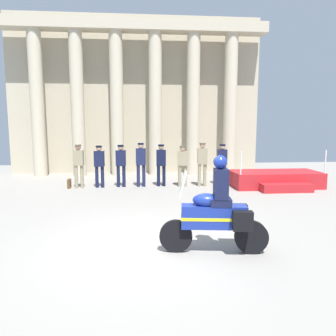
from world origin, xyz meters
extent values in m
plane|color=gray|center=(0.00, 0.00, 0.00)|extent=(28.00, 28.00, 0.00)
cube|color=#B6AB91|center=(-0.42, 10.45, 3.93)|extent=(12.67, 0.30, 7.87)
cylinder|color=beige|center=(-5.08, 9.54, 3.42)|extent=(0.63, 0.63, 6.84)
cylinder|color=beige|center=(-3.22, 9.54, 3.42)|extent=(0.63, 0.63, 6.84)
cylinder|color=beige|center=(-1.36, 9.54, 3.42)|extent=(0.63, 0.63, 6.84)
cylinder|color=beige|center=(0.51, 9.54, 3.42)|extent=(0.63, 0.63, 6.84)
cylinder|color=beige|center=(2.37, 9.54, 3.42)|extent=(0.63, 0.63, 6.84)
cylinder|color=beige|center=(4.23, 9.54, 3.42)|extent=(0.63, 0.63, 6.84)
cube|color=#BEB297|center=(-0.42, 9.54, 7.09)|extent=(12.67, 0.83, 0.50)
cube|color=#B21E23|center=(5.11, 5.90, 0.31)|extent=(3.45, 1.59, 0.62)
cube|color=#B21E23|center=(5.11, 4.85, 0.15)|extent=(1.90, 0.50, 0.31)
cylinder|color=silver|center=(3.47, 5.18, 1.07)|extent=(0.05, 0.05, 0.90)
cylinder|color=silver|center=(6.76, 5.18, 1.07)|extent=(0.05, 0.05, 0.90)
cylinder|color=gray|center=(-2.75, 6.25, 0.45)|extent=(0.13, 0.13, 0.91)
cylinder|color=gray|center=(-2.53, 6.25, 0.45)|extent=(0.13, 0.13, 0.91)
cube|color=gray|center=(-2.64, 6.25, 1.20)|extent=(0.40, 0.25, 0.59)
sphere|color=#997056|center=(-2.64, 6.25, 1.60)|extent=(0.21, 0.21, 0.21)
cylinder|color=brown|center=(-2.64, 6.25, 1.68)|extent=(0.24, 0.24, 0.06)
cylinder|color=#141938|center=(-1.97, 6.33, 0.42)|extent=(0.13, 0.13, 0.84)
cylinder|color=#141938|center=(-1.75, 6.33, 0.42)|extent=(0.13, 0.13, 0.84)
cube|color=#141938|center=(-1.86, 6.33, 1.14)|extent=(0.40, 0.25, 0.61)
sphere|color=tan|center=(-1.86, 6.33, 1.55)|extent=(0.21, 0.21, 0.21)
cylinder|color=black|center=(-1.86, 6.33, 1.63)|extent=(0.24, 0.24, 0.06)
cylinder|color=#141938|center=(-1.14, 6.39, 0.42)|extent=(0.13, 0.13, 0.85)
cylinder|color=#141938|center=(-0.92, 6.39, 0.42)|extent=(0.13, 0.13, 0.85)
cube|color=#141938|center=(-1.03, 6.39, 1.16)|extent=(0.40, 0.25, 0.62)
sphere|color=tan|center=(-1.03, 6.39, 1.57)|extent=(0.21, 0.21, 0.21)
cylinder|color=black|center=(-1.03, 6.39, 1.65)|extent=(0.24, 0.24, 0.06)
cylinder|color=#191E42|center=(-0.34, 6.37, 0.44)|extent=(0.13, 0.13, 0.88)
cylinder|color=#191E42|center=(-0.12, 6.37, 0.44)|extent=(0.13, 0.13, 0.88)
cube|color=#191E42|center=(-0.23, 6.37, 1.21)|extent=(0.40, 0.25, 0.66)
sphere|color=beige|center=(-0.23, 6.37, 1.64)|extent=(0.21, 0.21, 0.21)
cylinder|color=black|center=(-0.23, 6.37, 1.72)|extent=(0.24, 0.24, 0.06)
cylinder|color=black|center=(0.47, 6.41, 0.41)|extent=(0.13, 0.13, 0.83)
cylinder|color=black|center=(0.69, 6.41, 0.41)|extent=(0.13, 0.13, 0.83)
cube|color=black|center=(0.58, 6.41, 1.15)|extent=(0.40, 0.25, 0.64)
sphere|color=tan|center=(0.58, 6.41, 1.58)|extent=(0.21, 0.21, 0.21)
cylinder|color=black|center=(0.58, 6.41, 1.66)|extent=(0.24, 0.24, 0.06)
cylinder|color=gray|center=(1.31, 6.24, 0.43)|extent=(0.13, 0.13, 0.86)
cylinder|color=gray|center=(1.53, 6.24, 0.43)|extent=(0.13, 0.13, 0.86)
cube|color=gray|center=(1.42, 6.24, 1.14)|extent=(0.40, 0.25, 0.56)
sphere|color=tan|center=(1.42, 6.24, 1.53)|extent=(0.21, 0.21, 0.21)
cylinder|color=brown|center=(1.42, 6.24, 1.61)|extent=(0.24, 0.24, 0.06)
cylinder|color=gray|center=(2.11, 6.25, 0.45)|extent=(0.13, 0.13, 0.90)
cylinder|color=gray|center=(2.33, 6.25, 0.45)|extent=(0.13, 0.13, 0.90)
cube|color=gray|center=(2.22, 6.25, 1.22)|extent=(0.40, 0.25, 0.63)
sphere|color=tan|center=(2.22, 6.25, 1.64)|extent=(0.21, 0.21, 0.21)
cylinder|color=brown|center=(2.22, 6.25, 1.72)|extent=(0.24, 0.24, 0.06)
cylinder|color=#141938|center=(2.97, 6.43, 0.44)|extent=(0.13, 0.13, 0.89)
cylinder|color=#141938|center=(3.19, 6.43, 0.44)|extent=(0.13, 0.13, 0.89)
cube|color=#141938|center=(3.08, 6.43, 1.18)|extent=(0.40, 0.25, 0.58)
sphere|color=beige|center=(3.08, 6.43, 1.57)|extent=(0.21, 0.21, 0.21)
cylinder|color=black|center=(3.08, 6.43, 1.65)|extent=(0.24, 0.24, 0.06)
cylinder|color=black|center=(0.41, -0.40, 0.32)|extent=(0.65, 0.18, 0.64)
cylinder|color=black|center=(1.85, -0.59, 0.32)|extent=(0.65, 0.22, 0.64)
cube|color=navy|center=(1.13, -0.49, 0.72)|extent=(1.27, 0.48, 0.44)
ellipsoid|color=navy|center=(0.98, -0.47, 1.04)|extent=(0.56, 0.38, 0.26)
cube|color=yellow|center=(1.13, -0.49, 0.70)|extent=(1.29, 0.49, 0.06)
cube|color=silver|center=(0.54, -0.41, 1.34)|extent=(0.21, 0.42, 0.47)
cube|color=black|center=(1.59, -0.81, 0.72)|extent=(0.38, 0.23, 0.36)
cube|color=black|center=(1.66, -0.30, 0.72)|extent=(0.38, 0.23, 0.36)
cube|color=#141938|center=(1.25, -0.51, 1.01)|extent=(0.44, 0.39, 0.14)
cube|color=#141938|center=(1.25, -0.51, 1.36)|extent=(0.30, 0.39, 0.56)
sphere|color=navy|center=(1.23, -0.50, 1.77)|extent=(0.26, 0.26, 0.26)
cube|color=brown|center=(-3.04, 6.30, 0.18)|extent=(0.10, 0.32, 0.36)
camera|label=1|loc=(-0.26, -6.34, 2.46)|focal=34.27mm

